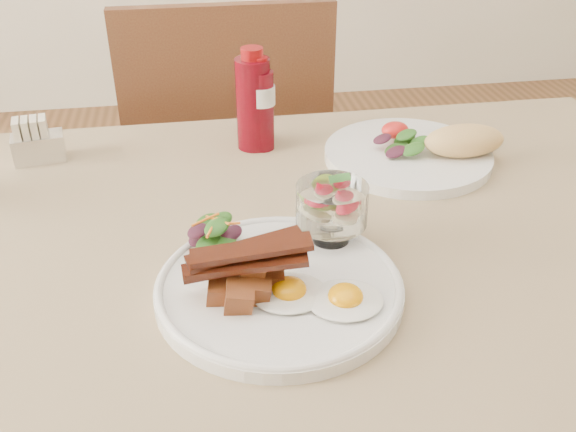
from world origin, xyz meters
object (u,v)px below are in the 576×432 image
Objects in this scene: main_plate at (279,289)px; second_plate at (421,150)px; ketchup_bottle at (253,102)px; hot_sauce_bottle at (262,106)px; chair_far at (228,173)px; fruit_cup at (332,205)px; sugar_caddy at (37,143)px; table at (266,311)px.

second_plate reaches higher than main_plate.
ketchup_bottle reaches higher than hot_sauce_bottle.
chair_far is 0.47m from hot_sauce_bottle.
second_plate is at bearing 48.61° from fruit_cup.
chair_far reaches higher than sugar_caddy.
hot_sauce_bottle is (0.04, 0.31, 0.16)m from table.
hot_sauce_bottle is at bearing 98.29° from fruit_cup.
sugar_caddy is (-0.36, 0.01, -0.04)m from hot_sauce_bottle.
fruit_cup is at bearing 45.68° from main_plate.
chair_far reaches higher than ketchup_bottle.
second_plate is 1.83× the size of hot_sauce_bottle.
hot_sauce_bottle reaches higher than sugar_caddy.
chair_far is 11.10× the size of sugar_caddy.
second_plate is (0.28, -0.44, 0.24)m from chair_far.
fruit_cup is at bearing -82.89° from chair_far.
chair_far reaches higher than hot_sauce_bottle.
table is 8.05× the size of ketchup_bottle.
ketchup_bottle reaches higher than fruit_cup.
chair_far reaches higher than main_plate.
table is at bearing -179.86° from fruit_cup.
main_plate is 0.12m from fruit_cup.
sugar_caddy is at bearing 178.09° from hot_sauce_bottle.
fruit_cup is 0.30m from second_plate.
ketchup_bottle is 0.02m from hot_sauce_bottle.
sugar_caddy is at bearing 134.72° from table.
main_plate is at bearing -89.51° from chair_far.
ketchup_bottle is at bearing 85.40° from table.
chair_far is 0.53m from sugar_caddy.
hot_sauce_bottle reaches higher than second_plate.
main_plate is at bearing -132.18° from second_plate.
ketchup_bottle is 1.97× the size of sugar_caddy.
sugar_caddy is (-0.60, 0.10, 0.01)m from second_plate.
main_plate is at bearing -85.39° from table.
chair_far is at bearing 90.49° from main_plate.
chair_far is at bearing 90.00° from table.
sugar_caddy is (-0.32, 0.32, 0.12)m from table.
sugar_caddy is at bearing 179.48° from ketchup_bottle.
second_plate is at bearing 47.82° from main_plate.
table is 0.37m from second_plate.
fruit_cup is (0.08, -0.66, 0.29)m from chair_far.
ketchup_bottle is at bearing 144.79° from hot_sauce_bottle.
fruit_cup is at bearing -81.71° from hot_sauce_bottle.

